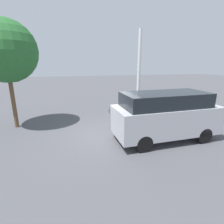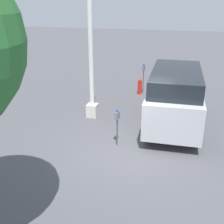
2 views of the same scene
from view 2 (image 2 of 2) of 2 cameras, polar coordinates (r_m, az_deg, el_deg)
ground_plane at (r=9.51m, az=3.24°, el=-7.68°), size 80.00×80.00×0.00m
parking_meter_near at (r=9.38m, az=1.07°, el=-1.46°), size 0.22×0.14×1.31m
parking_meter_far at (r=15.01m, az=6.44°, el=8.11°), size 0.22×0.14×1.55m
lamp_post at (r=11.52m, az=-4.22°, el=8.36°), size 0.44×0.44×5.44m
parked_van at (r=11.10m, az=12.63°, el=3.18°), size 4.89×2.14×2.26m
fire_hydrant at (r=14.96m, az=5.66°, el=5.19°), size 0.22×0.22×0.82m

